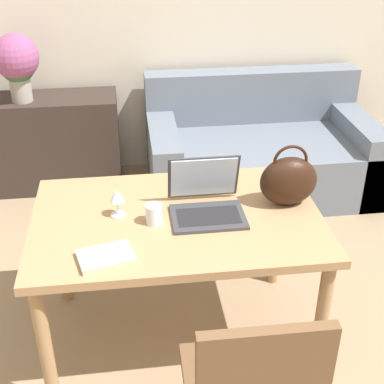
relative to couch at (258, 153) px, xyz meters
The scene contains 9 objects.
dining_table 1.75m from the couch, 116.87° to the right, with size 1.31×0.86×0.73m.
couch is the anchor object (origin of this frame).
sideboard 1.62m from the couch, behind, with size 1.13×0.40×0.71m.
laptop 1.70m from the couch, 113.09° to the right, with size 0.33×0.31×0.24m.
drinking_glass 1.87m from the couch, 119.26° to the right, with size 0.07×0.07×0.09m.
wine_glass 1.89m from the couch, 124.90° to the right, with size 0.07×0.07×0.14m.
handbag 1.61m from the couch, 99.60° to the right, with size 0.27×0.15×0.30m.
flower_vase 1.85m from the couch, behind, with size 0.31×0.31×0.47m.
book 2.17m from the couch, 120.97° to the right, with size 0.25×0.20×0.02m.
Camera 1 is at (-0.25, -1.31, 2.02)m, focal length 50.00 mm.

